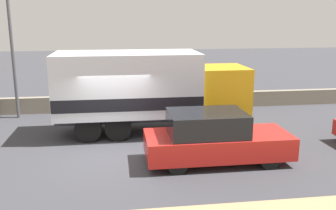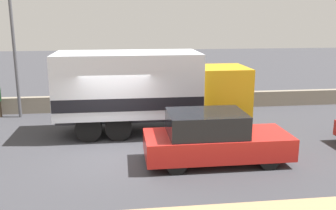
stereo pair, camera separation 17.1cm
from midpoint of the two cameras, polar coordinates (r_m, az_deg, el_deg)
ground_plane at (r=12.75m, az=-8.18°, el=-7.39°), size 80.00×80.00×0.00m
stone_wall_backdrop at (r=18.42m, az=-8.23°, el=0.34°), size 60.00×0.35×0.76m
street_lamp at (r=17.82m, az=-23.37°, el=12.90°), size 0.56×0.28×8.22m
box_truck at (r=14.52m, az=-3.90°, el=2.45°), size 7.39×2.55×3.17m
car_hatchback at (r=11.79m, az=6.63°, el=-5.01°), size 4.52×1.81×1.63m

